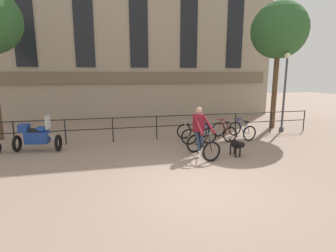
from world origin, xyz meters
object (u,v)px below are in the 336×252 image
Objects in this scene: parked_bicycle_mid_left at (206,132)px; street_lamp at (285,88)px; parked_motorcycle at (37,137)px; parked_bicycle_mid_right at (224,131)px; parked_bicycle_far_end at (242,130)px; cyclist_with_bike at (201,134)px; parked_bicycle_near_lamp at (186,133)px; dog at (237,145)px.

street_lamp is (4.37, 0.85, 1.80)m from parked_bicycle_mid_left.
parked_motorcycle is 1.46× the size of parked_bicycle_mid_right.
street_lamp is at bearing -76.38° from parked_motorcycle.
parked_bicycle_mid_right is 0.86m from parked_bicycle_far_end.
parked_bicycle_mid_left is 1.04× the size of parked_bicycle_mid_right.
parked_motorcycle is at bearing 8.58° from parked_bicycle_mid_left.
parked_motorcycle is at bearing 151.23° from cyclist_with_bike.
parked_motorcycle reaches higher than parked_bicycle_near_lamp.
parked_bicycle_mid_right is (1.72, -0.00, -0.00)m from parked_bicycle_near_lamp.
dog is at bearing 120.66° from parked_bicycle_near_lamp.
street_lamp is at bearing 34.68° from dog.
cyclist_with_bike is 0.45× the size of street_lamp.
parked_motorcycle reaches higher than parked_bicycle_mid_left.
parked_bicycle_mid_left is at bearing 53.81° from cyclist_with_bike.
parked_bicycle_mid_left is 4.80m from street_lamp.
parked_motorcycle reaches higher than dog.
parked_bicycle_mid_right is (1.83, 2.00, -0.41)m from cyclist_with_bike.
parked_bicycle_far_end is at bearing -80.58° from parked_motorcycle.
cyclist_with_bike is 2.04m from parked_bicycle_near_lamp.
cyclist_with_bike is at bearing -151.95° from street_lamp.
cyclist_with_bike is at bearing 44.27° from parked_bicycle_mid_right.
parked_motorcycle is 5.79m from parked_bicycle_near_lamp.
parked_bicycle_far_end is (1.50, 2.35, -0.05)m from dog.
street_lamp is at bearing 17.65° from cyclist_with_bike.
parked_bicycle_near_lamp is 1.02× the size of parked_bicycle_mid_right.
parked_motorcycle is at bearing -175.04° from street_lamp.
cyclist_with_bike is 1.74× the size of dog.
parked_bicycle_mid_left is (0.97, 2.00, -0.41)m from cyclist_with_bike.
street_lamp reaches higher than parked_bicycle_mid_right.
parked_bicycle_mid_left is (0.86, 0.00, -0.00)m from parked_bicycle_near_lamp.
dog is 2.44m from parked_bicycle_mid_right.
parked_bicycle_near_lamp is (-1.08, 2.35, -0.05)m from dog.
parked_bicycle_mid_left is 0.31× the size of street_lamp.
parked_bicycle_far_end is (1.72, 0.00, 0.00)m from parked_bicycle_mid_left.
dog is 0.83× the size of parked_bicycle_near_lamp.
parked_bicycle_mid_left is 1.00× the size of parked_bicycle_far_end.
parked_bicycle_mid_right reaches higher than dog.
parked_bicycle_near_lamp is 0.99× the size of parked_bicycle_far_end.
dog is 0.26× the size of street_lamp.
dog is at bearing -99.40° from parked_motorcycle.
dog is 0.85× the size of parked_bicycle_mid_right.
street_lamp is (5.23, 0.85, 1.80)m from parked_bicycle_near_lamp.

